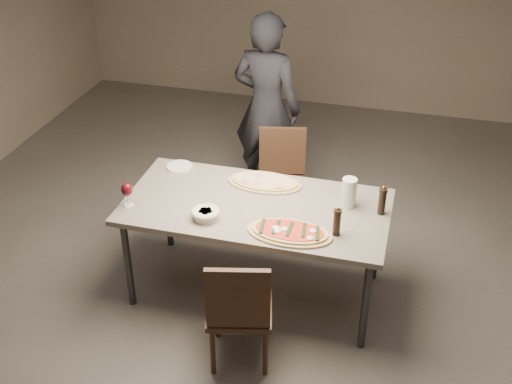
% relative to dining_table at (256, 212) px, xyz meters
% --- Properties ---
extents(room, '(7.00, 7.00, 7.00)m').
position_rel_dining_table_xyz_m(room, '(0.00, 0.00, 0.71)').
color(room, '#564F4A').
rests_on(room, ground).
extents(dining_table, '(1.80, 0.90, 0.75)m').
position_rel_dining_table_xyz_m(dining_table, '(0.00, 0.00, 0.00)').
color(dining_table, gray).
rests_on(dining_table, ground).
extents(zucchini_pizza, '(0.55, 0.30, 0.05)m').
position_rel_dining_table_xyz_m(zucchini_pizza, '(0.30, -0.28, 0.07)').
color(zucchini_pizza, tan).
rests_on(zucchini_pizza, dining_table).
extents(ham_pizza, '(0.54, 0.30, 0.04)m').
position_rel_dining_table_xyz_m(ham_pizza, '(-0.01, 0.28, 0.07)').
color(ham_pizza, tan).
rests_on(ham_pizza, dining_table).
extents(bread_basket, '(0.19, 0.19, 0.07)m').
position_rel_dining_table_xyz_m(bread_basket, '(-0.27, -0.25, 0.10)').
color(bread_basket, beige).
rests_on(bread_basket, dining_table).
extents(oil_dish, '(0.12, 0.12, 0.01)m').
position_rel_dining_table_xyz_m(oil_dish, '(0.17, -0.29, 0.06)').
color(oil_dish, white).
rests_on(oil_dish, dining_table).
extents(pepper_mill_left, '(0.05, 0.05, 0.21)m').
position_rel_dining_table_xyz_m(pepper_mill_left, '(0.58, -0.21, 0.15)').
color(pepper_mill_left, black).
rests_on(pepper_mill_left, dining_table).
extents(pepper_mill_right, '(0.05, 0.05, 0.21)m').
position_rel_dining_table_xyz_m(pepper_mill_right, '(0.83, 0.11, 0.16)').
color(pepper_mill_right, black).
rests_on(pepper_mill_right, dining_table).
extents(carafe, '(0.10, 0.10, 0.21)m').
position_rel_dining_table_xyz_m(carafe, '(0.61, 0.15, 0.16)').
color(carafe, silver).
rests_on(carafe, dining_table).
extents(wine_glass, '(0.08, 0.08, 0.17)m').
position_rel_dining_table_xyz_m(wine_glass, '(-0.83, -0.24, 0.18)').
color(wine_glass, silver).
rests_on(wine_glass, dining_table).
extents(side_plate, '(0.19, 0.19, 0.01)m').
position_rel_dining_table_xyz_m(side_plate, '(-0.69, 0.35, 0.06)').
color(side_plate, white).
rests_on(side_plate, dining_table).
extents(chair_near, '(0.48, 0.48, 0.84)m').
position_rel_dining_table_xyz_m(chair_near, '(0.09, -0.73, -0.22)').
color(chair_near, '#3E281A').
rests_on(chair_near, ground).
extents(chair_far, '(0.48, 0.48, 0.84)m').
position_rel_dining_table_xyz_m(chair_far, '(-0.03, 0.92, -0.22)').
color(chair_far, '#3E281A').
rests_on(chair_far, ground).
extents(diner, '(0.67, 0.50, 1.67)m').
position_rel_dining_table_xyz_m(diner, '(-0.28, 1.38, 0.14)').
color(diner, black).
rests_on(diner, ground).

